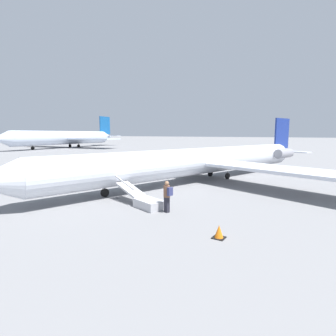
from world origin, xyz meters
TOP-DOWN VIEW (x-y plane):
  - ground_plane at (0.00, 0.00)m, footprint 600.00×600.00m
  - airplane_main at (-0.90, 0.27)m, footprint 33.41×26.30m
  - airplane_far_center at (-29.33, -58.66)m, footprint 44.26×33.63m
  - boarding_stairs at (9.28, 1.08)m, footprint 2.12×4.13m
  - passenger at (9.52, 2.81)m, footprint 0.42×0.57m
  - traffic_cone_near_stairs at (11.34, 6.55)m, footprint 0.51×0.51m

SIDE VIEW (x-z plane):
  - ground_plane at x=0.00m, z-range 0.00..0.00m
  - traffic_cone_near_stairs at x=11.34m, z-range -0.02..0.53m
  - boarding_stairs at x=9.28m, z-range -0.43..1.16m
  - passenger at x=9.52m, z-range 0.13..1.87m
  - airplane_main at x=-0.90m, z-range -1.25..4.93m
  - airplane_far_center at x=-29.33m, z-range -2.09..8.29m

